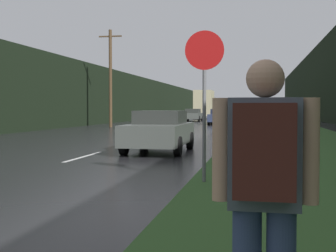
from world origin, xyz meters
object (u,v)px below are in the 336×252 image
car_passing_near (159,131)px  hitchhiker_with_backpack (264,189)px  stop_sign (204,87)px  car_oncoming (193,115)px  car_passing_far (220,117)px  delivery_truck (205,104)px

car_passing_near → hitchhiker_with_backpack: bearing=104.5°
stop_sign → car_passing_near: size_ratio=0.71×
stop_sign → car_passing_near: bearing=109.5°
car_oncoming → car_passing_far: bearing=-70.0°
delivery_truck → stop_sign: bearing=-83.7°
car_passing_near → car_oncoming: bearing=-84.0°
hitchhiker_with_backpack → car_oncoming: size_ratio=0.37×
hitchhiker_with_backpack → car_oncoming: hitchhiker_with_backpack is taller
car_passing_near → car_passing_far: 25.72m
car_passing_near → car_oncoming: 36.32m
hitchhiker_with_backpack → car_passing_far: (-3.25, 38.25, -0.29)m
stop_sign → hitchhiker_with_backpack: stop_sign is taller
hitchhiker_with_backpack → car_passing_far: 38.39m
hitchhiker_with_backpack → car_passing_far: size_ratio=0.42×
car_passing_far → car_oncoming: size_ratio=0.88×
stop_sign → delivery_truck: 54.20m
car_oncoming → delivery_truck: bearing=90.0°
stop_sign → car_passing_far: stop_sign is taller
stop_sign → car_passing_far: 32.00m
car_passing_near → car_passing_far: bearing=-90.0°
car_passing_far → stop_sign: bearing=93.9°
hitchhiker_with_backpack → car_oncoming: bearing=99.6°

